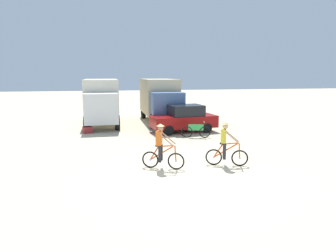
% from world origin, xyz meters
% --- Properties ---
extents(ground_plane, '(120.00, 120.00, 0.00)m').
position_xyz_m(ground_plane, '(0.00, 0.00, 0.00)').
color(ground_plane, beige).
extents(box_truck_cream_rv, '(2.49, 6.79, 3.35)m').
position_xyz_m(box_truck_cream_rv, '(-3.41, 12.29, 1.87)').
color(box_truck_cream_rv, beige).
rests_on(box_truck_cream_rv, ground).
extents(box_truck_tan_camper, '(2.51, 6.80, 3.35)m').
position_xyz_m(box_truck_tan_camper, '(1.05, 12.48, 1.87)').
color(box_truck_tan_camper, '#CCB78E').
rests_on(box_truck_tan_camper, ground).
extents(sedan_parked, '(4.40, 2.31, 1.76)m').
position_xyz_m(sedan_parked, '(1.93, 8.10, 0.88)').
color(sedan_parked, maroon).
rests_on(sedan_parked, ground).
extents(cyclist_orange_shirt, '(1.61, 0.80, 1.82)m').
position_xyz_m(cyclist_orange_shirt, '(-0.82, 0.86, 0.85)').
color(cyclist_orange_shirt, black).
rests_on(cyclist_orange_shirt, ground).
extents(cyclist_cowboy_hat, '(1.66, 0.72, 1.82)m').
position_xyz_m(cyclist_cowboy_hat, '(1.81, 0.76, 0.85)').
color(cyclist_cowboy_hat, black).
rests_on(cyclist_cowboy_hat, ground).
extents(bicycle_spare, '(1.69, 0.60, 0.97)m').
position_xyz_m(bicycle_spare, '(2.17, 6.20, 0.40)').
color(bicycle_spare, black).
rests_on(bicycle_spare, ground).
extents(supply_crate, '(0.68, 0.67, 0.41)m').
position_xyz_m(supply_crate, '(-4.26, 8.94, 0.20)').
color(supply_crate, '#9E2D2D').
rests_on(supply_crate, ground).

